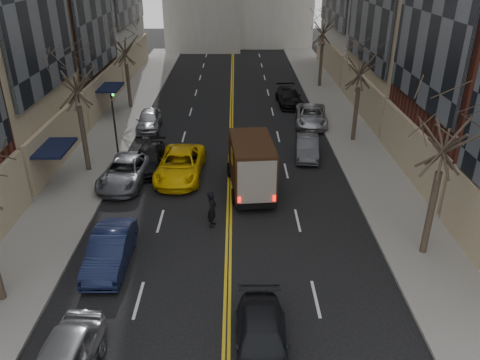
{
  "coord_description": "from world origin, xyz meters",
  "views": [
    {
      "loc": [
        0.37,
        -6.48,
        12.35
      ],
      "look_at": [
        0.56,
        14.22,
        2.2
      ],
      "focal_mm": 35.0,
      "sensor_mm": 36.0,
      "label": 1
    }
  ],
  "objects_px": {
    "observer_sedan": "(262,341)",
    "taxi": "(180,165)",
    "pedestrian": "(212,209)",
    "ups_truck": "(251,164)"
  },
  "relations": [
    {
      "from": "observer_sedan",
      "to": "ups_truck",
      "type": "bearing_deg",
      "value": 90.21
    },
    {
      "from": "pedestrian",
      "to": "taxi",
      "type": "bearing_deg",
      "value": 32.57
    },
    {
      "from": "taxi",
      "to": "pedestrian",
      "type": "height_order",
      "value": "pedestrian"
    },
    {
      "from": "observer_sedan",
      "to": "taxi",
      "type": "bearing_deg",
      "value": 106.81
    },
    {
      "from": "observer_sedan",
      "to": "pedestrian",
      "type": "height_order",
      "value": "pedestrian"
    },
    {
      "from": "pedestrian",
      "to": "observer_sedan",
      "type": "bearing_deg",
      "value": -154.9
    },
    {
      "from": "taxi",
      "to": "pedestrian",
      "type": "distance_m",
      "value": 6.11
    },
    {
      "from": "ups_truck",
      "to": "observer_sedan",
      "type": "height_order",
      "value": "ups_truck"
    },
    {
      "from": "observer_sedan",
      "to": "taxi",
      "type": "xyz_separation_m",
      "value": [
        -4.2,
        14.09,
        0.14
      ]
    },
    {
      "from": "observer_sedan",
      "to": "taxi",
      "type": "distance_m",
      "value": 14.71
    }
  ]
}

